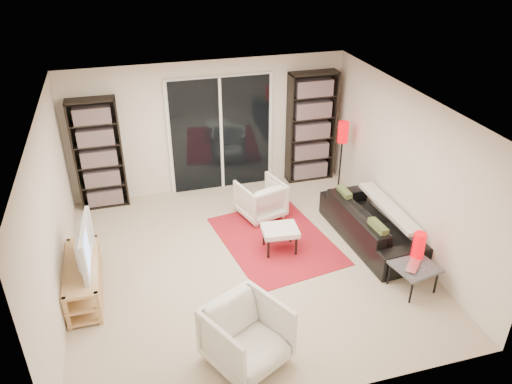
# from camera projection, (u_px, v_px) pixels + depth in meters

# --- Properties ---
(floor) EXTENTS (5.00, 5.00, 0.00)m
(floor) POSITION_uv_depth(u_px,v_px,m) (245.00, 262.00, 7.42)
(floor) COLOR beige
(floor) RESTS_ON ground
(wall_back) EXTENTS (5.00, 0.02, 2.40)m
(wall_back) POSITION_uv_depth(u_px,v_px,m) (209.00, 127.00, 8.94)
(wall_back) COLOR silver
(wall_back) RESTS_ON ground
(wall_front) EXTENTS (5.00, 0.02, 2.40)m
(wall_front) POSITION_uv_depth(u_px,v_px,m) (311.00, 314.00, 4.73)
(wall_front) COLOR silver
(wall_front) RESTS_ON ground
(wall_left) EXTENTS (0.02, 5.00, 2.40)m
(wall_left) POSITION_uv_depth(u_px,v_px,m) (52.00, 218.00, 6.24)
(wall_left) COLOR silver
(wall_left) RESTS_ON ground
(wall_right) EXTENTS (0.02, 5.00, 2.40)m
(wall_right) POSITION_uv_depth(u_px,v_px,m) (406.00, 170.00, 7.44)
(wall_right) COLOR silver
(wall_right) RESTS_ON ground
(ceiling) EXTENTS (5.00, 5.00, 0.02)m
(ceiling) POSITION_uv_depth(u_px,v_px,m) (243.00, 108.00, 6.26)
(ceiling) COLOR white
(ceiling) RESTS_ON wall_back
(sliding_door) EXTENTS (1.92, 0.08, 2.16)m
(sliding_door) POSITION_uv_depth(u_px,v_px,m) (221.00, 134.00, 9.03)
(sliding_door) COLOR white
(sliding_door) RESTS_ON ground
(bookshelf_left) EXTENTS (0.80, 0.30, 1.95)m
(bookshelf_left) POSITION_uv_depth(u_px,v_px,m) (99.00, 155.00, 8.45)
(bookshelf_left) COLOR black
(bookshelf_left) RESTS_ON ground
(bookshelf_right) EXTENTS (0.90, 0.30, 2.10)m
(bookshelf_right) POSITION_uv_depth(u_px,v_px,m) (311.00, 128.00, 9.33)
(bookshelf_right) COLOR black
(bookshelf_right) RESTS_ON ground
(tv_stand) EXTENTS (0.43, 1.35, 0.50)m
(tv_stand) POSITION_uv_depth(u_px,v_px,m) (84.00, 278.00, 6.67)
(tv_stand) COLOR tan
(tv_stand) RESTS_ON floor
(tv) EXTENTS (0.20, 1.02, 0.58)m
(tv) POSITION_uv_depth(u_px,v_px,m) (79.00, 246.00, 6.42)
(tv) COLOR black
(tv) RESTS_ON tv_stand
(rug) EXTENTS (1.87, 2.33, 0.01)m
(rug) POSITION_uv_depth(u_px,v_px,m) (276.00, 240.00, 7.92)
(rug) COLOR #AA1722
(rug) RESTS_ON floor
(sofa) EXTENTS (0.92, 2.08, 0.60)m
(sofa) POSITION_uv_depth(u_px,v_px,m) (371.00, 224.00, 7.80)
(sofa) COLOR black
(sofa) RESTS_ON floor
(armchair_back) EXTENTS (0.85, 0.87, 0.64)m
(armchair_back) POSITION_uv_depth(u_px,v_px,m) (261.00, 199.00, 8.44)
(armchair_back) COLOR silver
(armchair_back) RESTS_ON floor
(armchair_front) EXTENTS (1.10, 1.11, 0.76)m
(armchair_front) POSITION_uv_depth(u_px,v_px,m) (247.00, 336.00, 5.61)
(armchair_front) COLOR silver
(armchair_front) RESTS_ON floor
(ottoman) EXTENTS (0.57, 0.49, 0.40)m
(ottoman) POSITION_uv_depth(u_px,v_px,m) (280.00, 231.00, 7.53)
(ottoman) COLOR silver
(ottoman) RESTS_ON floor
(side_table) EXTENTS (0.65, 0.65, 0.40)m
(side_table) POSITION_uv_depth(u_px,v_px,m) (414.00, 267.00, 6.73)
(side_table) COLOR #4B4B51
(side_table) RESTS_ON floor
(laptop) EXTENTS (0.40, 0.40, 0.03)m
(laptop) POSITION_uv_depth(u_px,v_px,m) (417.00, 267.00, 6.65)
(laptop) COLOR silver
(laptop) RESTS_ON side_table
(table_lamp) EXTENTS (0.17, 0.17, 0.38)m
(table_lamp) POSITION_uv_depth(u_px,v_px,m) (419.00, 245.00, 6.78)
(table_lamp) COLOR #E90009
(table_lamp) RESTS_ON side_table
(floor_lamp) EXTENTS (0.21, 0.21, 1.38)m
(floor_lamp) POSITION_uv_depth(u_px,v_px,m) (342.00, 140.00, 8.82)
(floor_lamp) COLOR black
(floor_lamp) RESTS_ON floor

